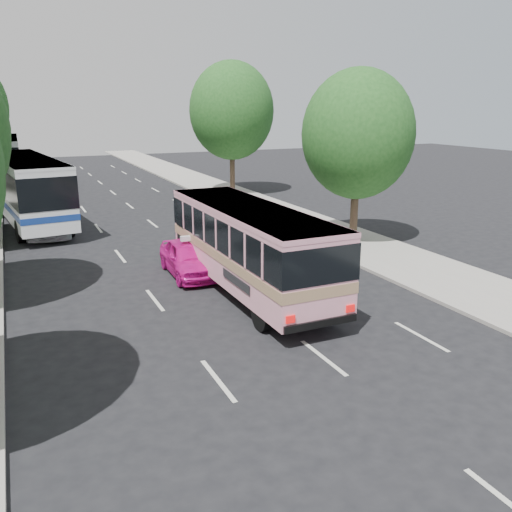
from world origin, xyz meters
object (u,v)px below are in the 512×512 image
tour_coach_front (27,184)px  tour_coach_rear (1,156)px  white_pickup (50,219)px  pink_bus (249,240)px  pink_taxi (188,258)px

tour_coach_front → tour_coach_rear: bearing=87.3°
tour_coach_front → white_pickup: bearing=-80.2°
white_pickup → tour_coach_rear: (-2.06, 20.65, 1.51)m
pink_bus → tour_coach_rear: size_ratio=0.75×
white_pickup → tour_coach_rear: bearing=102.8°
pink_taxi → tour_coach_front: bearing=114.2°
tour_coach_front → pink_bus: bearing=-74.0°
tour_coach_front → tour_coach_rear: size_ratio=0.97×
tour_coach_rear → white_pickup: bearing=-83.3°
pink_bus → pink_taxi: pink_bus is taller
white_pickup → tour_coach_front: 3.27m
pink_bus → white_pickup: pink_bus is taller
tour_coach_rear → pink_bus: bearing=-76.0°
white_pickup → tour_coach_rear: 20.81m
white_pickup → tour_coach_front: (-0.84, 2.82, 1.42)m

